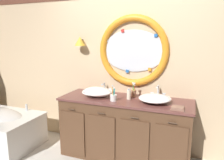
% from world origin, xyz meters
% --- Properties ---
extents(back_wall_assembly, '(6.40, 0.26, 2.60)m').
position_xyz_m(back_wall_assembly, '(0.00, 0.58, 1.32)').
color(back_wall_assembly, '#D6B78E').
rests_on(back_wall_assembly, ground_plane).
extents(vanity_counter, '(1.82, 0.66, 0.87)m').
position_xyz_m(vanity_counter, '(0.03, 0.24, 0.44)').
color(vanity_counter, brown).
rests_on(vanity_counter, ground_plane).
extents(sink_basin_left, '(0.44, 0.44, 0.14)m').
position_xyz_m(sink_basin_left, '(-0.38, 0.21, 0.94)').
color(sink_basin_left, white).
rests_on(sink_basin_left, vanity_counter).
extents(sink_basin_right, '(0.42, 0.42, 0.11)m').
position_xyz_m(sink_basin_right, '(0.44, 0.21, 0.92)').
color(sink_basin_right, white).
rests_on(sink_basin_right, vanity_counter).
extents(faucet_set_left, '(0.24, 0.12, 0.15)m').
position_xyz_m(faucet_set_left, '(-0.38, 0.47, 0.93)').
color(faucet_set_left, silver).
rests_on(faucet_set_left, vanity_counter).
extents(faucet_set_right, '(0.22, 0.14, 0.18)m').
position_xyz_m(faucet_set_right, '(0.44, 0.47, 0.94)').
color(faucet_set_right, silver).
rests_on(faucet_set_right, vanity_counter).
extents(toothbrush_holder_left, '(0.10, 0.10, 0.22)m').
position_xyz_m(toothbrush_holder_left, '(-0.08, 0.09, 0.92)').
color(toothbrush_holder_left, white).
rests_on(toothbrush_holder_left, vanity_counter).
extents(toothbrush_holder_right, '(0.08, 0.08, 0.21)m').
position_xyz_m(toothbrush_holder_right, '(0.12, 0.37, 0.93)').
color(toothbrush_holder_right, '#996647').
rests_on(toothbrush_holder_right, vanity_counter).
extents(soap_dispenser, '(0.06, 0.07, 0.16)m').
position_xyz_m(soap_dispenser, '(0.08, 0.24, 0.94)').
color(soap_dispenser, '#EFE5C6').
rests_on(soap_dispenser, vanity_counter).
extents(folded_hand_towel, '(0.15, 0.12, 0.04)m').
position_xyz_m(folded_hand_towel, '(0.75, 0.03, 0.88)').
color(folded_hand_towel, '#936B56').
rests_on(folded_hand_towel, vanity_counter).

